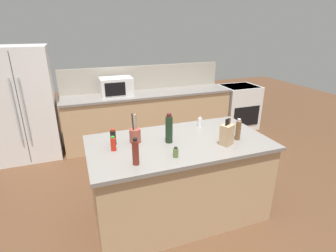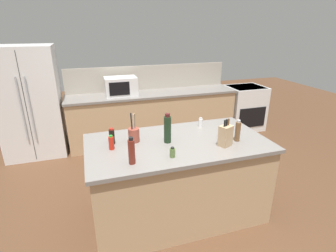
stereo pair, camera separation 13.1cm
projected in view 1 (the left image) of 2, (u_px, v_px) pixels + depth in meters
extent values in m
plane|color=brown|center=(178.00, 212.00, 3.18)|extent=(14.00, 14.00, 0.00)
cube|color=tan|center=(149.00, 118.00, 5.04)|extent=(3.12, 0.62, 0.90)
cube|color=gray|center=(149.00, 94.00, 4.87)|extent=(3.16, 0.66, 0.04)
cube|color=#B2A899|center=(144.00, 78.00, 5.06)|extent=(3.12, 0.03, 0.46)
cube|color=tan|center=(178.00, 180.00, 3.02)|extent=(1.89, 0.99, 0.90)
cube|color=gray|center=(179.00, 143.00, 2.85)|extent=(1.95, 1.05, 0.04)
cube|color=white|center=(24.00, 104.00, 4.24)|extent=(0.95, 0.72, 1.83)
cube|color=#2D2D2D|center=(21.00, 111.00, 3.93)|extent=(0.01, 0.00, 1.74)
cylinder|color=#ADB2B7|center=(16.00, 112.00, 3.89)|extent=(0.02, 0.02, 1.01)
cylinder|color=#ADB2B7|center=(25.00, 111.00, 3.93)|extent=(0.02, 0.02, 1.01)
cube|color=white|center=(238.00, 107.00, 5.68)|extent=(0.76, 0.64, 0.92)
cube|color=black|center=(246.00, 116.00, 5.44)|extent=(0.61, 0.01, 0.41)
cube|color=black|center=(240.00, 86.00, 5.52)|extent=(0.68, 0.58, 0.02)
cube|color=white|center=(116.00, 87.00, 4.62)|extent=(0.56, 0.38, 0.32)
cube|color=black|center=(115.00, 89.00, 4.43)|extent=(0.35, 0.01, 0.23)
cube|color=tan|center=(227.00, 135.00, 2.73)|extent=(0.16, 0.14, 0.22)
cylinder|color=black|center=(226.00, 123.00, 2.65)|extent=(0.02, 0.02, 0.07)
cylinder|color=black|center=(228.00, 122.00, 2.67)|extent=(0.02, 0.02, 0.07)
cylinder|color=brown|center=(230.00, 121.00, 2.70)|extent=(0.02, 0.02, 0.07)
cylinder|color=brown|center=(135.00, 136.00, 2.80)|extent=(0.12, 0.12, 0.15)
cylinder|color=olive|center=(136.00, 122.00, 2.75)|extent=(0.01, 0.05, 0.18)
cylinder|color=black|center=(133.00, 122.00, 2.74)|extent=(0.01, 0.05, 0.18)
cylinder|color=#B2B2B7|center=(135.00, 122.00, 2.73)|extent=(0.01, 0.03, 0.18)
cylinder|color=black|center=(113.00, 138.00, 2.73)|extent=(0.06, 0.06, 0.16)
cylinder|color=#B22319|center=(113.00, 130.00, 2.70)|extent=(0.04, 0.04, 0.02)
cylinder|color=black|center=(169.00, 130.00, 2.77)|extent=(0.08, 0.08, 0.29)
cylinder|color=#4C1919|center=(169.00, 115.00, 2.71)|extent=(0.05, 0.05, 0.03)
cylinder|color=silver|center=(200.00, 122.00, 3.26)|extent=(0.05, 0.05, 0.10)
cylinder|color=#B2B2B7|center=(200.00, 118.00, 3.24)|extent=(0.03, 0.03, 0.02)
cylinder|color=#567038|center=(176.00, 153.00, 2.49)|extent=(0.05, 0.05, 0.09)
cylinder|color=black|center=(176.00, 148.00, 2.47)|extent=(0.03, 0.03, 0.02)
cylinder|color=red|center=(113.00, 144.00, 2.61)|extent=(0.05, 0.05, 0.14)
cylinder|color=green|center=(113.00, 137.00, 2.58)|extent=(0.03, 0.03, 0.02)
cylinder|color=maroon|center=(136.00, 153.00, 2.33)|extent=(0.06, 0.06, 0.23)
cylinder|color=black|center=(135.00, 139.00, 2.28)|extent=(0.04, 0.04, 0.03)
cylinder|color=brown|center=(238.00, 130.00, 2.85)|extent=(0.06, 0.06, 0.21)
cylinder|color=#B2B2B7|center=(239.00, 120.00, 2.81)|extent=(0.04, 0.04, 0.03)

